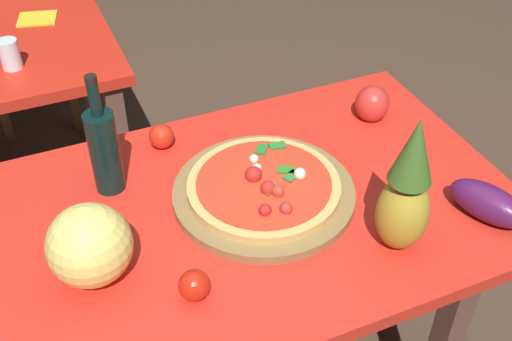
# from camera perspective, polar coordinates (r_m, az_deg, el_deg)

# --- Properties ---
(display_table) EXTENTS (1.34, 0.86, 0.77)m
(display_table) POSITION_cam_1_polar(r_m,az_deg,el_deg) (1.66, -0.44, -5.51)
(display_table) COLOR brown
(display_table) RESTS_ON ground_plane
(dining_chair) EXTENTS (0.44, 0.44, 0.85)m
(dining_chair) POSITION_cam_1_polar(r_m,az_deg,el_deg) (3.15, -20.32, 11.27)
(dining_chair) COLOR olive
(dining_chair) RESTS_ON ground_plane
(pizza_board) EXTENTS (0.47, 0.47, 0.02)m
(pizza_board) POSITION_cam_1_polar(r_m,az_deg,el_deg) (1.61, 0.70, -2.07)
(pizza_board) COLOR olive
(pizza_board) RESTS_ON display_table
(pizza) EXTENTS (0.39, 0.39, 0.06)m
(pizza) POSITION_cam_1_polar(r_m,az_deg,el_deg) (1.59, 0.75, -1.38)
(pizza) COLOR #DBAE5E
(pizza) RESTS_ON pizza_board
(wine_bottle) EXTENTS (0.08, 0.08, 0.33)m
(wine_bottle) POSITION_cam_1_polar(r_m,az_deg,el_deg) (1.61, -13.53, 1.88)
(wine_bottle) COLOR black
(wine_bottle) RESTS_ON display_table
(pineapple_left) EXTENTS (0.12, 0.12, 0.36)m
(pineapple_left) POSITION_cam_1_polar(r_m,az_deg,el_deg) (1.43, 13.39, -1.97)
(pineapple_left) COLOR #B1962C
(pineapple_left) RESTS_ON display_table
(melon) EXTENTS (0.19, 0.19, 0.19)m
(melon) POSITION_cam_1_polar(r_m,az_deg,el_deg) (1.41, -14.76, -6.55)
(melon) COLOR #F0DF6C
(melon) RESTS_ON display_table
(bell_pepper) EXTENTS (0.10, 0.10, 0.11)m
(bell_pepper) POSITION_cam_1_polar(r_m,az_deg,el_deg) (1.90, 10.43, 5.95)
(bell_pepper) COLOR red
(bell_pepper) RESTS_ON display_table
(eggplant) EXTENTS (0.16, 0.22, 0.09)m
(eggplant) POSITION_cam_1_polar(r_m,az_deg,el_deg) (1.64, 20.18, -2.76)
(eggplant) COLOR #4C184A
(eggplant) RESTS_ON display_table
(tomato_by_bottle) EXTENTS (0.07, 0.07, 0.07)m
(tomato_by_bottle) POSITION_cam_1_polar(r_m,az_deg,el_deg) (1.38, -5.59, -10.26)
(tomato_by_bottle) COLOR red
(tomato_by_bottle) RESTS_ON display_table
(tomato_near_board) EXTENTS (0.07, 0.07, 0.07)m
(tomato_near_board) POSITION_cam_1_polar(r_m,az_deg,el_deg) (1.78, -8.52, 3.07)
(tomato_near_board) COLOR red
(tomato_near_board) RESTS_ON display_table
(drinking_glass_water) EXTENTS (0.07, 0.07, 0.10)m
(drinking_glass_water) POSITION_cam_1_polar(r_m,az_deg,el_deg) (2.27, -21.32, 9.74)
(drinking_glass_water) COLOR silver
(drinking_glass_water) RESTS_ON background_table
(napkin_folded) EXTENTS (0.17, 0.15, 0.01)m
(napkin_folded) POSITION_cam_1_polar(r_m,az_deg,el_deg) (2.60, -19.12, 12.82)
(napkin_folded) COLOR yellow
(napkin_folded) RESTS_ON background_table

